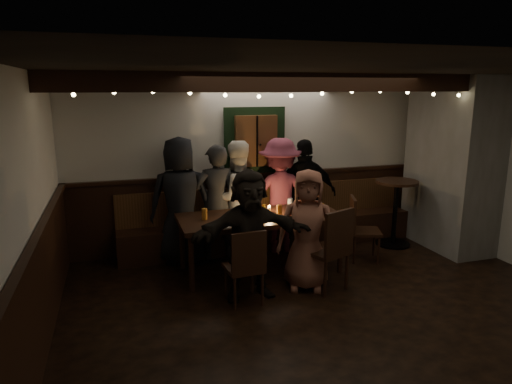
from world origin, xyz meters
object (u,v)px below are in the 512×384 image
object	(u,v)px
person_d	(280,196)
person_f	(250,235)
dining_table	(260,220)
high_top	(396,205)
person_a	(181,200)
person_b	(216,203)
chair_near_right	(332,245)
chair_end	(359,225)
person_g	(307,230)
chair_near_left	(246,263)
person_c	(236,198)
person_e	(305,194)

from	to	relation	value
person_d	person_f	bearing A→B (deg)	67.17
dining_table	high_top	xyz separation A→B (m)	(2.33, 0.37, -0.05)
high_top	person_a	size ratio (longest dim) A/B	0.58
dining_table	person_f	world-z (taller)	person_f
person_d	high_top	bearing A→B (deg)	-179.89
person_b	chair_near_right	bearing A→B (deg)	125.99
dining_table	chair_end	distance (m)	1.48
dining_table	person_d	world-z (taller)	person_d
person_f	person_b	bearing A→B (deg)	92.51
person_g	person_b	bearing A→B (deg)	144.80
person_a	person_g	size ratio (longest dim) A/B	1.20
dining_table	person_b	xyz separation A→B (m)	(-0.46, 0.63, 0.13)
chair_near_left	person_a	bearing A→B (deg)	107.12
chair_near_right	person_c	xyz separation A→B (m)	(-0.76, 1.60, 0.26)
high_top	person_d	world-z (taller)	person_d
chair_near_right	person_f	distance (m)	1.01
chair_end	chair_near_right	bearing A→B (deg)	-135.94
person_f	chair_near_left	bearing A→B (deg)	-118.13
chair_end	person_g	distance (m)	1.29
chair_end	person_b	world-z (taller)	person_b
chair_end	high_top	size ratio (longest dim) A/B	0.89
dining_table	person_g	bearing A→B (deg)	-61.44
person_g	dining_table	bearing A→B (deg)	141.11
person_e	chair_end	bearing A→B (deg)	131.91
chair_near_left	person_c	distance (m)	1.73
chair_near_right	person_g	size ratio (longest dim) A/B	0.70
person_b	person_f	world-z (taller)	person_b
chair_end	person_a	size ratio (longest dim) A/B	0.52
chair_near_left	person_b	size ratio (longest dim) A/B	0.54
chair_near_left	high_top	world-z (taller)	high_top
person_b	person_g	size ratio (longest dim) A/B	1.12
person_b	person_c	size ratio (longest dim) A/B	0.98
dining_table	person_b	size ratio (longest dim) A/B	1.30
person_d	person_e	bearing A→B (deg)	-165.99
chair_end	person_e	distance (m)	0.97
person_b	person_d	size ratio (longest dim) A/B	0.97
chair_near_right	person_c	distance (m)	1.79
person_a	person_c	size ratio (longest dim) A/B	1.05
chair_near_right	high_top	size ratio (longest dim) A/B	1.00
chair_end	person_b	bearing A→B (deg)	160.80
chair_near_left	chair_near_right	distance (m)	1.09
chair_near_left	person_c	xyz separation A→B (m)	(0.33, 1.67, 0.34)
person_a	person_b	bearing A→B (deg)	-178.65
chair_near_left	person_e	size ratio (longest dim) A/B	0.53
high_top	person_f	xyz separation A→B (m)	(-2.70, -1.09, 0.11)
person_e	person_g	bearing A→B (deg)	74.46
chair_near_left	person_d	bearing A→B (deg)	58.25
chair_near_right	high_top	distance (m)	2.11
person_a	person_f	xyz separation A→B (m)	(0.59, -1.39, -0.13)
chair_near_left	high_top	xyz separation A→B (m)	(2.80, 1.29, 0.15)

